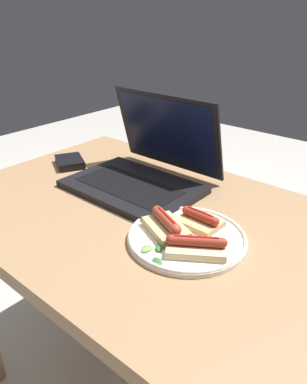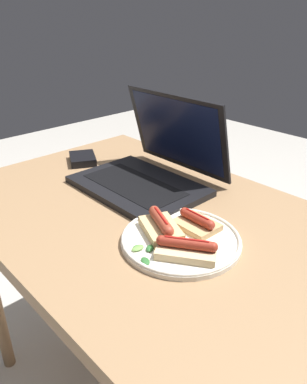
{
  "view_description": "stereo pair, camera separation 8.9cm",
  "coord_description": "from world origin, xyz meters",
  "views": [
    {
      "loc": [
        0.55,
        -0.6,
        1.18
      ],
      "look_at": [
        0.03,
        0.0,
        0.78
      ],
      "focal_mm": 35.0,
      "sensor_mm": 36.0,
      "label": 1
    },
    {
      "loc": [
        0.61,
        -0.54,
        1.18
      ],
      "look_at": [
        0.03,
        0.0,
        0.78
      ],
      "focal_mm": 35.0,
      "sensor_mm": 36.0,
      "label": 2
    }
  ],
  "objects": [
    {
      "name": "external_drive",
      "position": [
        -0.38,
        0.07,
        0.73
      ],
      "size": [
        0.13,
        0.12,
        0.02
      ],
      "rotation": [
        0.0,
        0.0,
        -0.49
      ],
      "color": "black",
      "rests_on": "desk"
    },
    {
      "name": "sausage_toast_middle",
      "position": [
        0.21,
        -0.07,
        0.75
      ],
      "size": [
        0.14,
        0.12,
        0.04
      ],
      "rotation": [
        0.0,
        0.0,
        3.73
      ],
      "color": "#D6B784",
      "rests_on": "plate"
    },
    {
      "name": "plate",
      "position": [
        0.16,
        -0.04,
        0.73
      ],
      "size": [
        0.26,
        0.26,
        0.02
      ],
      "color": "silver",
      "rests_on": "desk"
    },
    {
      "name": "sausage_toast_left",
      "position": [
        0.16,
        0.02,
        0.74
      ],
      "size": [
        0.1,
        0.08,
        0.04
      ],
      "rotation": [
        0.0,
        0.0,
        6.26
      ],
      "color": "tan",
      "rests_on": "plate"
    },
    {
      "name": "salad_pile",
      "position": [
        0.14,
        -0.13,
        0.73
      ],
      "size": [
        0.07,
        0.06,
        0.01
      ],
      "color": "#387A33",
      "rests_on": "plate"
    },
    {
      "name": "laptop",
      "position": [
        -0.1,
        0.11,
        0.77
      ],
      "size": [
        0.36,
        0.31,
        0.25
      ],
      "color": "black",
      "rests_on": "desk"
    },
    {
      "name": "desk",
      "position": [
        0.0,
        0.0,
        0.65
      ],
      "size": [
        1.03,
        0.7,
        0.72
      ],
      "color": "#93704C",
      "rests_on": "ground_plane"
    },
    {
      "name": "sausage_toast_right",
      "position": [
        0.12,
        -0.05,
        0.75
      ],
      "size": [
        0.13,
        0.11,
        0.05
      ],
      "rotation": [
        0.0,
        0.0,
        2.72
      ],
      "color": "tan",
      "rests_on": "plate"
    }
  ]
}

